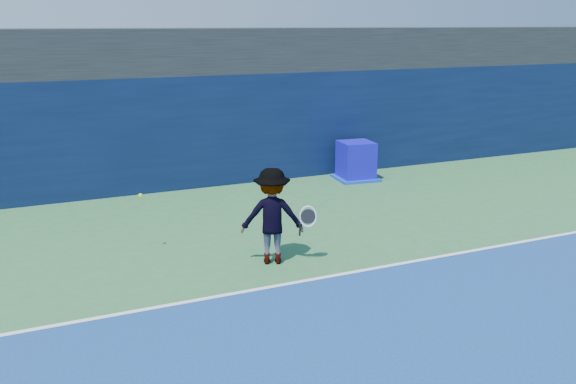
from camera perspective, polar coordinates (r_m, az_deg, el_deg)
name	(u,v)px	position (r m, az deg, el deg)	size (l,w,h in m)	color
ground	(396,364)	(8.85, 9.58, -14.81)	(80.00, 80.00, 0.00)	#2F693A
baseline	(299,282)	(11.18, 0.95, -7.99)	(24.00, 0.10, 0.01)	white
stadium_band	(167,51)	(18.37, -10.71, 12.25)	(36.00, 3.00, 1.20)	black
back_wall_assembly	(180,132)	(17.61, -9.60, 5.32)	(36.00, 1.03, 3.00)	#0A1638
equipment_cart	(356,162)	(18.38, 6.06, 2.65)	(1.25, 1.25, 1.09)	#140DBE
tennis_player	(272,216)	(11.81, -1.41, -2.14)	(1.42, 1.06, 1.80)	white
tennis_ball	(140,195)	(12.56, -12.98, -0.29)	(0.07, 0.07, 0.07)	#C9F81B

